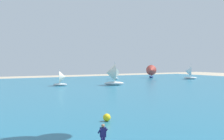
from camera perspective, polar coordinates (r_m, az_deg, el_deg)
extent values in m
cube|color=#236B89|center=(51.30, -18.21, -4.61)|extent=(160.00, 90.00, 0.10)
cube|color=#19194C|center=(16.77, -1.95, -13.29)|extent=(0.40, 0.29, 0.60)
sphere|color=#9E7051|center=(16.66, -1.96, -11.93)|extent=(0.22, 0.22, 0.22)
cylinder|color=#19194C|center=(16.77, -2.77, -13.11)|extent=(0.19, 0.51, 0.39)
cylinder|color=#19194C|center=(16.89, -1.29, -13.01)|extent=(0.19, 0.51, 0.39)
ellipsoid|color=silver|center=(89.89, 16.56, -1.65)|extent=(4.10, 3.88, 0.79)
cylinder|color=silver|center=(89.80, 16.70, -0.06)|extent=(0.13, 0.13, 4.21)
cone|color=white|center=(89.73, 16.12, -0.19)|extent=(3.73, 3.86, 3.53)
ellipsoid|color=silver|center=(62.71, -11.16, -3.10)|extent=(3.46, 2.16, 0.61)
cylinder|color=silver|center=(62.59, -11.31, -1.33)|extent=(0.10, 0.10, 3.27)
cone|color=silver|center=(62.58, -10.65, -1.48)|extent=(2.27, 3.07, 2.75)
ellipsoid|color=white|center=(85.84, 0.63, -1.79)|extent=(1.35, 3.42, 0.63)
cylinder|color=silver|center=(85.61, 0.69, -0.47)|extent=(0.10, 0.10, 3.36)
cone|color=silver|center=(86.23, 0.42, -0.56)|extent=(2.90, 1.63, 2.82)
ellipsoid|color=navy|center=(94.31, 8.47, -1.45)|extent=(3.93, 4.25, 0.81)
cylinder|color=silver|center=(94.41, 8.48, 0.11)|extent=(0.13, 0.13, 4.32)
cone|color=#D84C3F|center=(93.47, 8.46, -0.03)|extent=(3.98, 3.79, 3.62)
ellipsoid|color=silver|center=(63.28, 0.46, -2.90)|extent=(5.05, 3.32, 0.90)
cylinder|color=silver|center=(63.15, 0.66, -0.33)|extent=(0.15, 0.15, 4.78)
cone|color=silver|center=(63.02, -0.28, -0.55)|extent=(3.45, 4.51, 4.01)
sphere|color=yellow|center=(24.86, -1.12, -10.22)|extent=(0.72, 0.72, 0.72)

